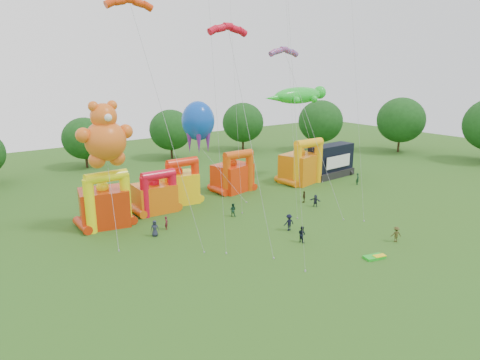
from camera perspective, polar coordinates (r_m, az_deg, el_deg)
ground at (r=40.54m, az=18.56°, el=-11.78°), size 160.00×160.00×0.00m
tree_ring at (r=37.64m, az=17.57°, el=-3.47°), size 121.65×123.74×12.07m
bouncy_castle_0 at (r=50.87m, az=-17.57°, el=-3.14°), size 5.97×5.17×6.63m
bouncy_castle_1 at (r=54.30m, az=-11.22°, el=-2.02°), size 5.02×4.13×5.53m
bouncy_castle_2 at (r=57.16m, az=-8.14°, el=-0.73°), size 5.31×4.52×6.29m
bouncy_castle_3 at (r=62.14m, az=-0.87°, el=0.65°), size 5.96×5.18×6.18m
bouncy_castle_4 at (r=67.29m, az=8.23°, el=1.89°), size 6.63×5.78×7.06m
stage_trailer at (r=71.85m, az=12.04°, el=2.48°), size 8.54×3.55×5.35m
teddy_bear_kite at (r=46.68m, az=-17.14°, el=1.97°), size 6.09×8.17×14.35m
gecko_kite at (r=67.33m, az=8.71°, el=7.64°), size 12.25×5.90×14.74m
octopus_kite at (r=59.28m, az=-3.93°, el=4.03°), size 4.79×10.37×13.16m
parafoil_kites at (r=42.60m, az=-5.73°, el=6.85°), size 25.56×14.70×24.71m
diamond_kites at (r=47.35m, az=5.01°, el=11.68°), size 20.77×22.42×35.11m
folded_kite_bundle at (r=43.23m, az=17.55°, el=-9.76°), size 2.19×1.48×0.31m
spectator_0 at (r=46.91m, az=-11.30°, el=-6.35°), size 1.03×0.86×1.79m
spectator_1 at (r=48.61m, az=-9.78°, el=-5.66°), size 0.64×0.67×1.54m
spectator_2 at (r=52.00m, az=-0.96°, el=-3.98°), size 0.99×1.02×1.65m
spectator_3 at (r=47.85m, az=6.54°, el=-5.64°), size 1.32×0.89×1.90m
spectator_4 at (r=57.81m, az=8.53°, el=-2.22°), size 0.95×0.90×1.58m
spectator_5 at (r=56.35m, az=10.02°, el=-2.73°), size 1.04×1.54×1.59m
spectator_6 at (r=66.05m, az=8.46°, el=0.10°), size 1.09×0.92×1.89m
spectator_7 at (r=68.11m, az=15.42°, el=0.14°), size 0.79×0.69×1.83m
spectator_8 at (r=45.02m, az=8.26°, el=-7.16°), size 0.67×0.86×1.75m
spectator_9 at (r=47.49m, az=20.09°, el=-6.81°), size 1.24×1.09×1.67m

